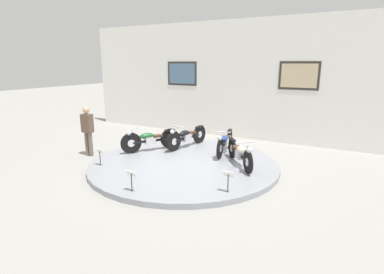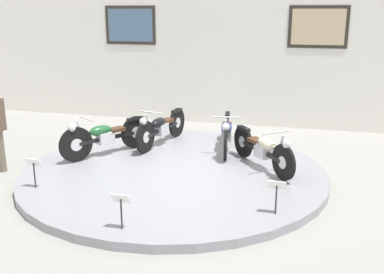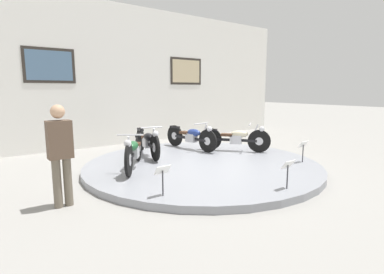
% 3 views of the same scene
% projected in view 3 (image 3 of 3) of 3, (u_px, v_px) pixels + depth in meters
% --- Properties ---
extents(ground_plane, '(60.00, 60.00, 0.00)m').
position_uv_depth(ground_plane, '(202.00, 168.00, 7.15)').
color(ground_plane, gray).
extents(display_platform, '(5.48, 5.48, 0.14)m').
position_uv_depth(display_platform, '(202.00, 165.00, 7.14)').
color(display_platform, gray).
rests_on(display_platform, ground_plane).
extents(back_wall, '(14.00, 0.22, 4.59)m').
position_uv_depth(back_wall, '(126.00, 76.00, 10.11)').
color(back_wall, white).
rests_on(back_wall, ground_plane).
extents(motorcycle_green, '(1.19, 1.70, 0.81)m').
position_uv_depth(motorcycle_green, '(134.00, 150.00, 6.52)').
color(motorcycle_green, black).
rests_on(motorcycle_green, display_platform).
extents(motorcycle_black, '(0.58, 1.97, 0.80)m').
position_uv_depth(motorcycle_black, '(148.00, 141.00, 7.77)').
color(motorcycle_black, black).
rests_on(motorcycle_black, display_platform).
extents(motorcycle_blue, '(0.54, 1.97, 0.79)m').
position_uv_depth(motorcycle_blue, '(191.00, 136.00, 8.60)').
color(motorcycle_blue, black).
rests_on(motorcycle_blue, display_platform).
extents(motorcycle_cream, '(1.27, 1.58, 0.79)m').
position_uv_depth(motorcycle_cream, '(236.00, 138.00, 8.34)').
color(motorcycle_cream, black).
rests_on(motorcycle_cream, display_platform).
extents(info_placard_front_left, '(0.26, 0.11, 0.51)m').
position_uv_depth(info_placard_front_left, '(163.00, 174.00, 4.82)').
color(info_placard_front_left, '#333338').
rests_on(info_placard_front_left, display_platform).
extents(info_placard_front_centre, '(0.26, 0.11, 0.51)m').
position_uv_depth(info_placard_front_centre, '(288.00, 168.00, 5.17)').
color(info_placard_front_centre, '#333338').
rests_on(info_placard_front_centre, display_platform).
extents(info_placard_front_right, '(0.26, 0.11, 0.51)m').
position_uv_depth(info_placard_front_right, '(303.00, 147.00, 7.07)').
color(info_placard_front_right, '#333338').
rests_on(info_placard_front_right, display_platform).
extents(visitor_standing, '(0.36, 0.22, 1.63)m').
position_uv_depth(visitor_standing, '(60.00, 150.00, 4.66)').
color(visitor_standing, '#6B6051').
rests_on(visitor_standing, ground_plane).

